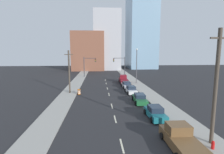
% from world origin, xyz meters
% --- Properties ---
extents(sidewalk_left, '(3.22, 103.58, 0.14)m').
position_xyz_m(sidewalk_left, '(-7.75, 51.79, 0.07)').
color(sidewalk_left, '#9E9B93').
rests_on(sidewalk_left, ground).
extents(sidewalk_right, '(3.22, 103.58, 0.14)m').
position_xyz_m(sidewalk_right, '(7.75, 51.79, 0.07)').
color(sidewalk_right, '#9E9B93').
rests_on(sidewalk_right, ground).
extents(lane_stripe_at_8m, '(0.16, 2.40, 0.01)m').
position_xyz_m(lane_stripe_at_8m, '(0.00, 7.62, 0.00)').
color(lane_stripe_at_8m, beige).
rests_on(lane_stripe_at_8m, ground).
extents(lane_stripe_at_14m, '(0.16, 2.40, 0.01)m').
position_xyz_m(lane_stripe_at_14m, '(0.00, 13.70, 0.00)').
color(lane_stripe_at_14m, beige).
rests_on(lane_stripe_at_14m, ground).
extents(lane_stripe_at_19m, '(0.16, 2.40, 0.01)m').
position_xyz_m(lane_stripe_at_19m, '(0.00, 18.87, 0.00)').
color(lane_stripe_at_19m, beige).
rests_on(lane_stripe_at_19m, ground).
extents(lane_stripe_at_26m, '(0.16, 2.40, 0.01)m').
position_xyz_m(lane_stripe_at_26m, '(0.00, 26.21, 0.00)').
color(lane_stripe_at_26m, beige).
rests_on(lane_stripe_at_26m, ground).
extents(lane_stripe_at_32m, '(0.16, 2.40, 0.01)m').
position_xyz_m(lane_stripe_at_32m, '(0.00, 31.75, 0.00)').
color(lane_stripe_at_32m, beige).
rests_on(lane_stripe_at_32m, ground).
extents(lane_stripe_at_38m, '(0.16, 2.40, 0.01)m').
position_xyz_m(lane_stripe_at_38m, '(0.00, 38.14, 0.00)').
color(lane_stripe_at_38m, beige).
rests_on(lane_stripe_at_38m, ground).
extents(lane_stripe_at_44m, '(0.16, 2.40, 0.01)m').
position_xyz_m(lane_stripe_at_44m, '(0.00, 43.88, 0.00)').
color(lane_stripe_at_44m, beige).
rests_on(lane_stripe_at_44m, ground).
extents(building_brick_left, '(14.00, 16.00, 16.85)m').
position_xyz_m(building_brick_left, '(-6.47, 75.51, 8.42)').
color(building_brick_left, brown).
rests_on(building_brick_left, ground).
extents(building_office_center, '(12.00, 20.00, 26.46)m').
position_xyz_m(building_office_center, '(2.03, 79.51, 13.23)').
color(building_office_center, '#A8A8AD').
rests_on(building_office_center, ground).
extents(building_glass_right, '(13.00, 20.00, 41.90)m').
position_xyz_m(building_glass_right, '(19.79, 83.51, 20.95)').
color(building_glass_right, '#7A9EB7').
rests_on(building_glass_right, ground).
extents(traffic_signal_left, '(3.98, 0.35, 6.50)m').
position_xyz_m(traffic_signal_left, '(-5.50, 50.49, 4.17)').
color(traffic_signal_left, '#38383D').
rests_on(traffic_signal_left, ground).
extents(traffic_signal_right, '(3.98, 0.35, 6.50)m').
position_xyz_m(traffic_signal_right, '(5.64, 50.49, 4.17)').
color(traffic_signal_right, '#38383D').
rests_on(traffic_signal_right, ground).
extents(utility_pole_right_near, '(1.60, 0.32, 9.92)m').
position_xyz_m(utility_pole_right_near, '(7.79, 7.23, 5.08)').
color(utility_pole_right_near, '#473D33').
rests_on(utility_pole_right_near, ground).
extents(utility_pole_left_mid, '(1.60, 0.32, 8.36)m').
position_xyz_m(utility_pole_left_mid, '(-7.58, 27.60, 4.30)').
color(utility_pole_left_mid, '#473D33').
rests_on(utility_pole_left_mid, ground).
extents(traffic_barrel, '(0.56, 0.56, 0.95)m').
position_xyz_m(traffic_barrel, '(-5.72, 26.79, 0.47)').
color(traffic_barrel, orange).
rests_on(traffic_barrel, ground).
extents(street_lamp, '(0.44, 0.44, 8.94)m').
position_xyz_m(street_lamp, '(7.72, 37.28, 5.14)').
color(street_lamp, '#4C4C51').
rests_on(street_lamp, ground).
extents(fire_hydrant, '(0.26, 0.26, 0.84)m').
position_xyz_m(fire_hydrant, '(7.32, 6.32, 0.41)').
color(fire_hydrant, red).
rests_on(fire_hydrant, ground).
extents(pickup_truck_brown, '(2.51, 5.36, 1.80)m').
position_xyz_m(pickup_truck_brown, '(4.93, 6.98, 0.74)').
color(pickup_truck_brown, brown).
rests_on(pickup_truck_brown, ground).
extents(sedan_teal, '(2.00, 4.42, 1.50)m').
position_xyz_m(sedan_teal, '(4.90, 13.65, 0.69)').
color(sedan_teal, '#196B75').
rests_on(sedan_teal, ground).
extents(sedan_green, '(2.14, 4.83, 1.43)m').
position_xyz_m(sedan_green, '(4.56, 20.29, 0.66)').
color(sedan_green, '#1E6033').
rests_on(sedan_green, ground).
extents(sedan_white, '(2.14, 4.29, 1.46)m').
position_xyz_m(sedan_white, '(4.38, 26.75, 0.67)').
color(sedan_white, silver).
rests_on(sedan_white, ground).
extents(sedan_silver, '(2.25, 4.53, 1.37)m').
position_xyz_m(sedan_silver, '(4.39, 32.32, 0.64)').
color(sedan_silver, '#B2B2BC').
rests_on(sedan_silver, ground).
extents(pickup_truck_maroon, '(2.34, 5.87, 2.06)m').
position_xyz_m(pickup_truck_maroon, '(4.55, 38.51, 0.83)').
color(pickup_truck_maroon, maroon).
rests_on(pickup_truck_maroon, ground).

